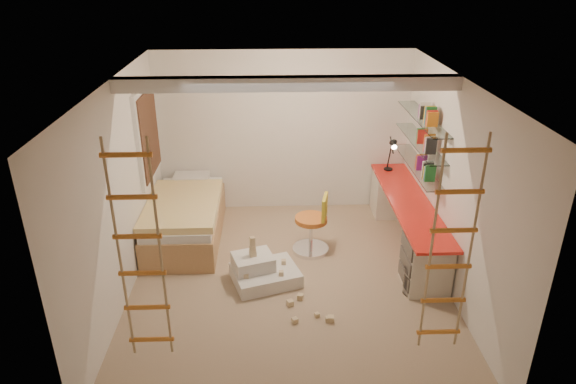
{
  "coord_description": "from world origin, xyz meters",
  "views": [
    {
      "loc": [
        -0.23,
        -5.57,
        3.83
      ],
      "look_at": [
        0.0,
        0.3,
        1.15
      ],
      "focal_mm": 32.0,
      "sensor_mm": 36.0,
      "label": 1
    }
  ],
  "objects_px": {
    "bed": "(186,218)",
    "play_platform": "(262,271)",
    "swivel_chair": "(313,231)",
    "desk": "(406,221)"
  },
  "relations": [
    {
      "from": "bed",
      "to": "play_platform",
      "type": "height_order",
      "value": "bed"
    },
    {
      "from": "swivel_chair",
      "to": "play_platform",
      "type": "bearing_deg",
      "value": -134.82
    },
    {
      "from": "desk",
      "to": "bed",
      "type": "height_order",
      "value": "desk"
    },
    {
      "from": "desk",
      "to": "play_platform",
      "type": "xyz_separation_m",
      "value": [
        -2.06,
        -0.82,
        -0.26
      ]
    },
    {
      "from": "bed",
      "to": "play_platform",
      "type": "bearing_deg",
      "value": -46.14
    },
    {
      "from": "play_platform",
      "to": "desk",
      "type": "bearing_deg",
      "value": 21.57
    },
    {
      "from": "desk",
      "to": "swivel_chair",
      "type": "height_order",
      "value": "swivel_chair"
    },
    {
      "from": "desk",
      "to": "play_platform",
      "type": "distance_m",
      "value": 2.23
    },
    {
      "from": "bed",
      "to": "desk",
      "type": "bearing_deg",
      "value": -6.49
    },
    {
      "from": "desk",
      "to": "swivel_chair",
      "type": "xyz_separation_m",
      "value": [
        -1.35,
        -0.1,
        -0.08
      ]
    }
  ]
}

